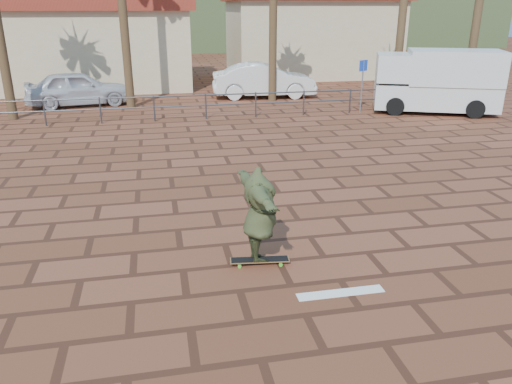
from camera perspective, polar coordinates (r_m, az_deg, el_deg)
The scene contains 12 objects.
ground at distance 8.85m, azimuth 2.61°, elevation -7.90°, with size 120.00×120.00×0.00m, color brown.
paint_stripe at distance 8.05m, azimuth 9.64°, elevation -11.29°, with size 1.40×0.22×0.01m, color white.
guardrail at distance 19.96m, azimuth -5.76°, elevation 10.20°, with size 24.06×0.06×1.00m.
building_west at distance 29.89m, azimuth -19.97°, elevation 15.62°, with size 12.60×7.60×4.50m.
building_east at distance 33.11m, azimuth 6.36°, elevation 17.47°, with size 10.60×6.60×5.00m.
hill_front at distance 57.59m, azimuth -10.03°, elevation 18.98°, with size 70.00×18.00×6.00m, color #384C28.
longboard at distance 8.70m, azimuth 0.43°, elevation -7.79°, with size 1.05×0.35×0.10m.
skateboarder at distance 8.33m, azimuth 0.45°, elevation -2.58°, with size 2.07×0.56×1.68m, color #384022.
campervan at distance 22.42m, azimuth 20.04°, elevation 11.93°, with size 5.32×3.75×2.55m.
car_silver at distance 24.03m, azimuth -19.64°, elevation 11.09°, with size 1.81×4.50×1.53m, color silver.
car_white at distance 24.84m, azimuth 0.90°, elevation 12.63°, with size 1.73×4.96×1.63m, color silver.
street_sign at distance 21.45m, azimuth 12.09°, elevation 12.80°, with size 0.41×0.22×2.15m.
Camera 1 is at (-1.93, -7.55, 4.20)m, focal length 35.00 mm.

